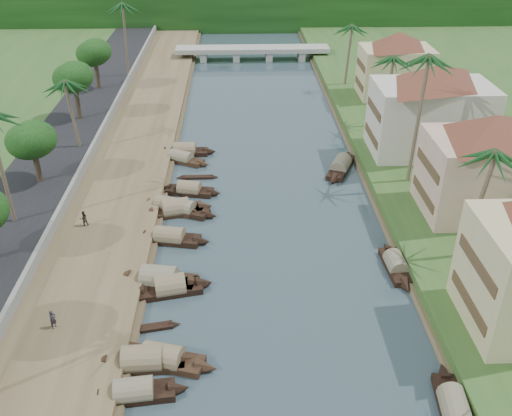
{
  "coord_description": "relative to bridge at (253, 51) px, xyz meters",
  "views": [
    {
      "loc": [
        -3.12,
        -32.86,
        28.94
      ],
      "look_at": [
        -1.45,
        13.78,
        2.0
      ],
      "focal_mm": 40.0,
      "sensor_mm": 36.0,
      "label": 1
    }
  ],
  "objects": [
    {
      "name": "right_bank",
      "position": [
        19.0,
        -52.0,
        -1.12
      ],
      "size": [
        16.0,
        180.0,
        1.2
      ],
      "primitive_type": "cube",
      "color": "#2B5020",
      "rests_on": "ground"
    },
    {
      "name": "sampan_2",
      "position": [
        -8.52,
        -75.94,
        -1.31
      ],
      "size": [
        8.2,
        3.74,
        2.14
      ],
      "rotation": [
        0.0,
        0.0,
        -0.27
      ],
      "color": "black",
      "rests_on": "ground"
    },
    {
      "name": "sampan_14",
      "position": [
        10.05,
        -81.06,
        -1.31
      ],
      "size": [
        2.42,
        8.42,
        2.04
      ],
      "rotation": [
        0.0,
        0.0,
        1.46
      ],
      "color": "black",
      "rests_on": "ground"
    },
    {
      "name": "palm_1",
      "position": [
        16.0,
        -65.54,
        8.83
      ],
      "size": [
        3.2,
        3.2,
        11.11
      ],
      "color": "brown",
      "rests_on": "ground"
    },
    {
      "name": "sampan_11",
      "position": [
        -8.27,
        -51.43,
        -1.31
      ],
      "size": [
        7.08,
        2.96,
        2.02
      ],
      "rotation": [
        0.0,
        0.0,
        -0.21
      ],
      "color": "black",
      "rests_on": "ground"
    },
    {
      "name": "sampan_16",
      "position": [
        8.72,
        -46.29,
        -1.31
      ],
      "size": [
        5.09,
        9.02,
        2.21
      ],
      "rotation": [
        0.0,
        0.0,
        1.17
      ],
      "color": "black",
      "rests_on": "ground"
    },
    {
      "name": "canoe_1",
      "position": [
        -9.82,
        -72.49,
        -1.62
      ],
      "size": [
        4.65,
        1.62,
        0.74
      ],
      "rotation": [
        0.0,
        0.0,
        0.2
      ],
      "color": "black",
      "rests_on": "ground"
    },
    {
      "name": "treeline",
      "position": [
        -0.0,
        28.0,
        2.28
      ],
      "size": [
        120.0,
        14.0,
        8.0
      ],
      "color": "black",
      "rests_on": "ground"
    },
    {
      "name": "tree_3",
      "position": [
        -24.0,
        -50.52,
        4.22
      ],
      "size": [
        4.59,
        4.59,
        6.51
      ],
      "color": "#473828",
      "rests_on": "ground"
    },
    {
      "name": "tree_5",
      "position": [
        -24.0,
        -19.82,
        5.0
      ],
      "size": [
        4.57,
        4.57,
        7.3
      ],
      "color": "#473828",
      "rests_on": "ground"
    },
    {
      "name": "canoe_2",
      "position": [
        -7.65,
        -47.89,
        -1.62
      ],
      "size": [
        4.82,
        0.75,
        0.7
      ],
      "rotation": [
        0.0,
        0.0,
        0.01
      ],
      "color": "black",
      "rests_on": "ground"
    },
    {
      "name": "sampan_13",
      "position": [
        -9.49,
        -41.34,
        -1.31
      ],
      "size": [
        7.79,
        1.99,
        2.13
      ],
      "rotation": [
        0.0,
        0.0,
        -0.03
      ],
      "color": "black",
      "rests_on": "ground"
    },
    {
      "name": "left_bank",
      "position": [
        -16.0,
        -52.0,
        -1.32
      ],
      "size": [
        10.0,
        180.0,
        0.8
      ],
      "primitive_type": "cube",
      "color": "brown",
      "rests_on": "ground"
    },
    {
      "name": "building_mid",
      "position": [
        19.99,
        -58.0,
        4.41
      ],
      "size": [
        14.11,
        14.11,
        9.7
      ],
      "color": "#D3B095",
      "rests_on": "right_bank"
    },
    {
      "name": "tree_4",
      "position": [
        -24.0,
        -32.3,
        5.14
      ],
      "size": [
        4.6,
        4.6,
        7.46
      ],
      "color": "#473828",
      "rests_on": "ground"
    },
    {
      "name": "bridge",
      "position": [
        0.0,
        0.0,
        0.0
      ],
      "size": [
        28.0,
        4.0,
        2.4
      ],
      "color": "#9A9990",
      "rests_on": "ground"
    },
    {
      "name": "person_near",
      "position": [
        -16.61,
        -72.91,
        -0.18
      ],
      "size": [
        0.59,
        0.65,
        1.48
      ],
      "primitive_type": "imported",
      "rotation": [
        0.0,
        0.0,
        1.02
      ],
      "color": "#2A2830",
      "rests_on": "left_bank"
    },
    {
      "name": "sampan_5",
      "position": [
        -8.72,
        -68.12,
        -1.3
      ],
      "size": [
        7.32,
        3.21,
        2.27
      ],
      "rotation": [
        0.0,
        0.0,
        0.21
      ],
      "color": "black",
      "rests_on": "ground"
    },
    {
      "name": "sampan_4",
      "position": [
        -9.84,
        -76.14,
        -1.3
      ],
      "size": [
        8.14,
        2.2,
        2.29
      ],
      "rotation": [
        0.0,
        0.0,
        0.04
      ],
      "color": "black",
      "rests_on": "ground"
    },
    {
      "name": "sampan_8",
      "position": [
        -9.36,
        -55.59,
        -1.3
      ],
      "size": [
        7.84,
        3.53,
        2.35
      ],
      "rotation": [
        0.0,
        0.0,
        0.23
      ],
      "color": "black",
      "rests_on": "ground"
    },
    {
      "name": "palm_2",
      "position": [
        15.0,
        -51.54,
        12.28
      ],
      "size": [
        3.2,
        3.2,
        14.73
      ],
      "color": "brown",
      "rests_on": "ground"
    },
    {
      "name": "person_far",
      "position": [
        -17.56,
        -58.83,
        -0.17
      ],
      "size": [
        0.92,
        0.85,
        1.51
      ],
      "primitive_type": "imported",
      "rotation": [
        0.0,
        0.0,
        3.64
      ],
      "color": "#2F2721",
      "rests_on": "left_bank"
    },
    {
      "name": "palm_3",
      "position": [
        16.0,
        -35.77,
        8.08
      ],
      "size": [
        3.2,
        3.2,
        10.35
      ],
      "color": "brown",
      "rests_on": "ground"
    },
    {
      "name": "ground",
      "position": [
        -0.0,
        -72.0,
        -1.72
      ],
      "size": [
        220.0,
        220.0,
        0.0
      ],
      "primitive_type": "plane",
      "color": "#32434B",
      "rests_on": "ground"
    },
    {
      "name": "sampan_15",
      "position": [
        10.23,
        -65.7,
        -1.31
      ],
      "size": [
        1.88,
        7.23,
        1.96
      ],
      "rotation": [
        0.0,
        0.0,
        1.62
      ],
      "color": "black",
      "rests_on": "ground"
    },
    {
      "name": "sampan_10",
      "position": [
        -10.14,
        -54.89,
        -1.31
      ],
      "size": [
        7.49,
        4.27,
        2.08
      ],
      "rotation": [
        0.0,
        0.0,
        -0.39
      ],
      "color": "black",
      "rests_on": "ground"
    },
    {
      "name": "palm_6",
      "position": [
        -22.0,
        -41.65,
        7.37
      ],
      "size": [
        3.2,
        3.2,
        9.41
      ],
      "color": "brown",
      "rests_on": "ground"
    },
    {
      "name": "building_distant",
      "position": [
        19.99,
        -24.0,
        4.16
      ],
      "size": [
        12.62,
        12.62,
        9.2
      ],
      "color": "#C3BD83",
      "rests_on": "right_bank"
    },
    {
      "name": "road",
      "position": [
        -24.5,
        -52.0,
        -1.02
      ],
      "size": [
        8.0,
        180.0,
        1.4
      ],
      "primitive_type": "cube",
      "color": "black",
      "rests_on": "ground"
    },
    {
      "name": "building_far",
      "position": [
        18.99,
        -44.0,
        4.66
      ],
      "size": [
        15.59,
        15.59,
        10.2
      ],
      "color": "beige",
      "rests_on": "right_bank"
    },
    {
      "name": "sampan_9",
      "position": [
        -8.87,
        -55.4,
        -1.31
      ],
      "size": [
        8.02,
        4.47,
        2.06
      ],
      "rotation": [
        0.0,
        0.0,
        -0.39
      ],
      "color": "black",
      "rests_on": "ground"
    },
    {
      "name": "sampan_7",
      "position": [
        -9.48,
        -60.64,
        -1.31
      ],
      "size": [
        7.94,
        3.07,
        2.09
      ],
      "rotation": [
        0.0,
        0.0,
        -0.2
      ],
      "color": "black",
      "rests_on": "ground"
    },
    {
      "name": "sampan_12",
      "position": [
        -9.77,
        -43.48,
        -1.32
      ],
      "size": [
        7.51,
        4.92,
        1.9
      ],
      "rotation": [
        0.0,
        0.0,
        -0.49
      ],
      "color": "black",
      "rests_on": "ground"
    },
    {
      "name": "retaining_wall",
      "position": [
        -20.2,
        -52.0,
        -0.37
      ],
      "size": [
        0.4,
        180.0,
        1.1
      ],
      "primitive_type": "cube",
      "color": "slate",
      "rests_on": "left_bank"
    },
    {
      "name": "palm_8",
      "position": [
        -20.5,
        -13.34,
        10.46
      ],
      "size": [
        3.2,
        3.2,
        12.61
      ],
      "color": "brown",
      "rests_on": "ground"
    },
    {
      "name": "sampan_6",
      "position": [
        -9.73,
        -67.03,
        -1.3
      ],
      "size": [
        8.63,
        3.33,
        2.48
      ],
      "rotation": [
        0.0,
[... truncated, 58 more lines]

